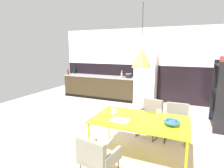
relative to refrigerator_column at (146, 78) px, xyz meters
name	(u,v)px	position (x,y,z in m)	size (l,w,h in m)	color
ground_plane	(101,138)	(-0.29, -3.04, -0.91)	(8.99, 8.99, 0.00)	beige
back_wall_splashback_dark	(140,82)	(-0.29, 0.36, -0.24)	(6.36, 0.12, 1.34)	black
back_wall_panel_upper	(141,47)	(-0.29, 0.36, 1.10)	(6.36, 0.12, 1.34)	white
kitchen_counter	(99,87)	(-1.85, 0.00, -0.47)	(2.96, 0.63, 0.89)	#362C1A
refrigerator_column	(146,78)	(0.00, 0.00, 0.00)	(0.74, 0.60, 1.83)	silver
dining_table	(140,121)	(0.67, -3.44, -0.22)	(1.63, 0.94, 0.74)	#C3D01C
armchair_by_stool	(150,113)	(0.67, -2.46, -0.39)	(0.58, 0.57, 0.82)	gray
armchair_near_window	(96,155)	(0.29, -4.35, -0.43)	(0.55, 0.54, 0.76)	gray
armchair_corner_seat	(177,118)	(1.23, -2.47, -0.42)	(0.49, 0.48, 0.79)	gray
fruit_bowl	(172,122)	(1.20, -3.50, -0.12)	(0.26, 0.26, 0.09)	#33607F
open_book	(120,120)	(0.38, -3.62, -0.17)	(0.30, 0.24, 0.02)	white
mug_white_ceramic	(113,111)	(0.15, -3.38, -0.12)	(0.13, 0.08, 0.11)	white
mug_tall_blue	(158,111)	(0.91, -3.04, -0.13)	(0.12, 0.07, 0.09)	white
cooking_pot	(129,76)	(-0.63, -0.03, 0.05)	(0.24, 0.24, 0.18)	black
bottle_vinegar_dark	(74,70)	(-3.17, 0.21, 0.11)	(0.07, 0.07, 0.34)	#0F3319
bottle_wine_green	(122,75)	(-0.86, -0.12, 0.08)	(0.07, 0.07, 0.27)	tan
bottle_spice_small	(68,72)	(-3.18, -0.22, 0.08)	(0.06, 0.06, 0.28)	maroon
open_shelf_unit	(221,91)	(2.15, -1.36, 0.01)	(0.30, 0.95, 1.77)	black
pendant_lamp_over_table_near	(142,58)	(0.67, -3.46, 0.88)	(0.32, 0.32, 1.00)	black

